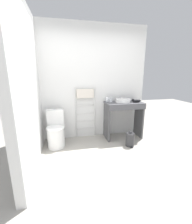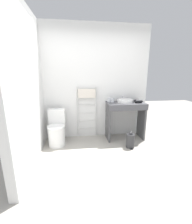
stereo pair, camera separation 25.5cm
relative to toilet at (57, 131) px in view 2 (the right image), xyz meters
The scene contains 12 objects.
ground_plane 1.53m from the toilet, 53.28° to the right, with size 12.00×12.00×0.00m, color #A8A399.
wall_back 1.41m from the toilet, 25.78° to the left, with size 2.62×0.12×2.64m, color white.
wall_side 1.14m from the toilet, 130.65° to the right, with size 0.12×2.32×2.64m, color white.
toilet is the anchor object (origin of this frame).
towel_radiator 0.97m from the toilet, 24.66° to the left, with size 0.48×0.06×1.24m.
vanity_counter 1.62m from the toilet, ahead, with size 0.88×0.50×0.89m.
sink_basin 1.70m from the toilet, ahead, with size 0.36×0.36×0.08m.
faucet 1.74m from the toilet, 11.13° to the left, with size 0.02×0.10×0.11m.
cup_near_wall 1.40m from the toilet, 11.81° to the left, with size 0.08×0.08×0.10m.
cup_near_edge 1.46m from the toilet, ahead, with size 0.08×0.08×0.09m.
hair_dryer 1.97m from the toilet, ahead, with size 0.19×0.16×0.07m.
trash_bin 1.62m from the toilet, 13.16° to the right, with size 0.18×0.22×0.36m.
Camera 2 is at (-0.46, -1.99, 1.55)m, focal length 24.00 mm.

